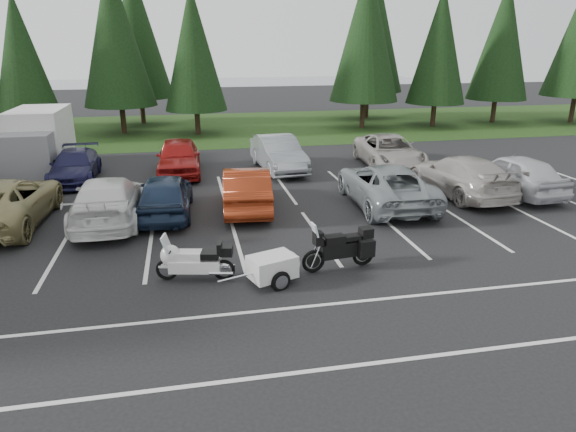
{
  "coord_description": "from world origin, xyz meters",
  "views": [
    {
      "loc": [
        -0.92,
        -14.16,
        6.05
      ],
      "look_at": [
        1.85,
        -0.5,
        1.3
      ],
      "focal_mm": 32.0,
      "sensor_mm": 36.0,
      "label": 1
    }
  ],
  "objects_px": {
    "car_near_5": "(247,188)",
    "car_near_6": "(385,185)",
    "car_far_4": "(390,151)",
    "cargo_trailer": "(272,269)",
    "car_near_7": "(461,175)",
    "car_near_8": "(514,174)",
    "car_far_1": "(75,166)",
    "car_far_2": "(179,157)",
    "car_near_2": "(4,202)",
    "box_truck": "(36,141)",
    "touring_motorcycle": "(195,258)",
    "adventure_motorcycle": "(339,244)",
    "car_far_3": "(278,154)",
    "car_near_3": "(108,200)",
    "car_near_4": "(165,195)"
  },
  "relations": [
    {
      "from": "car_far_2",
      "to": "cargo_trailer",
      "type": "bearing_deg",
      "value": -77.97
    },
    {
      "from": "car_near_5",
      "to": "car_far_1",
      "type": "distance_m",
      "value": 9.11
    },
    {
      "from": "car_near_3",
      "to": "car_far_2",
      "type": "xyz_separation_m",
      "value": [
        2.43,
        6.54,
        0.04
      ]
    },
    {
      "from": "car_near_8",
      "to": "car_far_1",
      "type": "bearing_deg",
      "value": -21.57
    },
    {
      "from": "car_near_7",
      "to": "cargo_trailer",
      "type": "height_order",
      "value": "car_near_7"
    },
    {
      "from": "car_near_8",
      "to": "car_near_3",
      "type": "bearing_deg",
      "value": -2.52
    },
    {
      "from": "car_near_5",
      "to": "cargo_trailer",
      "type": "distance_m",
      "value": 6.52
    },
    {
      "from": "car_near_5",
      "to": "car_far_4",
      "type": "bearing_deg",
      "value": -140.34
    },
    {
      "from": "car_near_5",
      "to": "car_far_2",
      "type": "height_order",
      "value": "car_far_2"
    },
    {
      "from": "car_far_3",
      "to": "car_near_5",
      "type": "bearing_deg",
      "value": -116.57
    },
    {
      "from": "car_far_2",
      "to": "cargo_trailer",
      "type": "xyz_separation_m",
      "value": [
        2.37,
        -12.48,
        -0.44
      ]
    },
    {
      "from": "touring_motorcycle",
      "to": "cargo_trailer",
      "type": "distance_m",
      "value": 2.08
    },
    {
      "from": "box_truck",
      "to": "touring_motorcycle",
      "type": "xyz_separation_m",
      "value": [
        7.13,
        -13.98,
        -0.8
      ]
    },
    {
      "from": "car_near_2",
      "to": "touring_motorcycle",
      "type": "bearing_deg",
      "value": 140.58
    },
    {
      "from": "car_near_6",
      "to": "car_near_8",
      "type": "bearing_deg",
      "value": -173.68
    },
    {
      "from": "car_near_2",
      "to": "touring_motorcycle",
      "type": "relative_size",
      "value": 2.53
    },
    {
      "from": "car_near_4",
      "to": "car_far_3",
      "type": "height_order",
      "value": "car_far_3"
    },
    {
      "from": "car_near_8",
      "to": "adventure_motorcycle",
      "type": "height_order",
      "value": "car_near_8"
    },
    {
      "from": "car_far_2",
      "to": "car_far_4",
      "type": "relative_size",
      "value": 0.88
    },
    {
      "from": "car_near_4",
      "to": "adventure_motorcycle",
      "type": "distance_m",
      "value": 7.5
    },
    {
      "from": "car_near_7",
      "to": "car_near_8",
      "type": "height_order",
      "value": "car_near_8"
    },
    {
      "from": "car_near_5",
      "to": "car_near_6",
      "type": "distance_m",
      "value": 5.35
    },
    {
      "from": "car_near_5",
      "to": "car_near_6",
      "type": "bearing_deg",
      "value": 179.06
    },
    {
      "from": "car_near_4",
      "to": "touring_motorcycle",
      "type": "xyz_separation_m",
      "value": [
        0.88,
        -5.68,
        -0.14
      ]
    },
    {
      "from": "car_near_5",
      "to": "car_far_4",
      "type": "distance_m",
      "value": 9.65
    },
    {
      "from": "car_far_1",
      "to": "car_far_3",
      "type": "relative_size",
      "value": 0.93
    },
    {
      "from": "car_far_4",
      "to": "adventure_motorcycle",
      "type": "xyz_separation_m",
      "value": [
        -6.11,
        -11.43,
        -0.05
      ]
    },
    {
      "from": "car_far_2",
      "to": "car_near_2",
      "type": "bearing_deg",
      "value": -132.57
    },
    {
      "from": "car_near_2",
      "to": "car_near_5",
      "type": "bearing_deg",
      "value": -175.91
    },
    {
      "from": "car_near_2",
      "to": "touring_motorcycle",
      "type": "xyz_separation_m",
      "value": [
        6.28,
        -5.75,
        -0.17
      ]
    },
    {
      "from": "car_near_6",
      "to": "car_far_3",
      "type": "height_order",
      "value": "car_far_3"
    },
    {
      "from": "box_truck",
      "to": "car_far_4",
      "type": "height_order",
      "value": "box_truck"
    },
    {
      "from": "car_near_6",
      "to": "car_near_8",
      "type": "relative_size",
      "value": 1.18
    },
    {
      "from": "touring_motorcycle",
      "to": "adventure_motorcycle",
      "type": "bearing_deg",
      "value": 10.86
    },
    {
      "from": "car_far_3",
      "to": "adventure_motorcycle",
      "type": "distance_m",
      "value": 11.8
    },
    {
      "from": "car_near_6",
      "to": "touring_motorcycle",
      "type": "relative_size",
      "value": 2.49
    },
    {
      "from": "car_far_1",
      "to": "car_near_7",
      "type": "bearing_deg",
      "value": -20.4
    },
    {
      "from": "car_near_8",
      "to": "car_near_6",
      "type": "bearing_deg",
      "value": 0.19
    },
    {
      "from": "car_far_1",
      "to": "car_far_2",
      "type": "bearing_deg",
      "value": 2.53
    },
    {
      "from": "car_far_4",
      "to": "cargo_trailer",
      "type": "height_order",
      "value": "car_far_4"
    },
    {
      "from": "adventure_motorcycle",
      "to": "car_near_3",
      "type": "bearing_deg",
      "value": 134.25
    },
    {
      "from": "cargo_trailer",
      "to": "adventure_motorcycle",
      "type": "relative_size",
      "value": 0.71
    },
    {
      "from": "box_truck",
      "to": "car_far_4",
      "type": "distance_m",
      "value": 17.4
    },
    {
      "from": "car_far_1",
      "to": "cargo_trailer",
      "type": "distance_m",
      "value": 14.03
    },
    {
      "from": "car_far_4",
      "to": "car_far_3",
      "type": "bearing_deg",
      "value": -179.69
    },
    {
      "from": "car_near_8",
      "to": "car_far_4",
      "type": "bearing_deg",
      "value": -64.11
    },
    {
      "from": "car_near_3",
      "to": "adventure_motorcycle",
      "type": "relative_size",
      "value": 2.3
    },
    {
      "from": "car_near_2",
      "to": "car_near_8",
      "type": "height_order",
      "value": "car_near_8"
    },
    {
      "from": "car_near_6",
      "to": "car_far_1",
      "type": "distance_m",
      "value": 13.94
    },
    {
      "from": "car_far_3",
      "to": "adventure_motorcycle",
      "type": "xyz_separation_m",
      "value": [
        -0.45,
        -11.79,
        -0.1
      ]
    }
  ]
}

